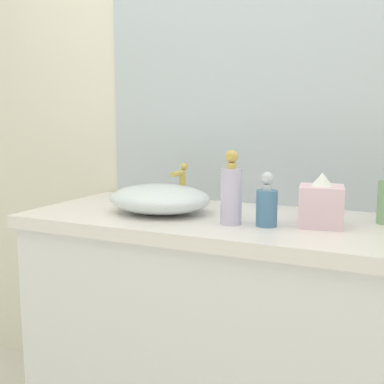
% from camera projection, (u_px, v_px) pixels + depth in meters
% --- Properties ---
extents(bathroom_wall_rear, '(6.00, 0.06, 2.60)m').
position_uv_depth(bathroom_wall_rear, '(270.00, 104.00, 1.85)').
color(bathroom_wall_rear, silver).
rests_on(bathroom_wall_rear, ground).
extents(vanity_counter, '(1.39, 0.60, 0.92)m').
position_uv_depth(vanity_counter, '(225.00, 343.00, 1.69)').
color(vanity_counter, white).
rests_on(vanity_counter, ground).
extents(wall_mirror_panel, '(1.27, 0.01, 1.29)m').
position_uv_depth(wall_mirror_panel, '(257.00, 33.00, 1.79)').
color(wall_mirror_panel, '#B2BCC6').
rests_on(wall_mirror_panel, vanity_counter).
extents(sink_basin, '(0.37, 0.31, 0.10)m').
position_uv_depth(sink_basin, '(160.00, 199.00, 1.69)').
color(sink_basin, silver).
rests_on(sink_basin, vanity_counter).
extents(faucet, '(0.03, 0.11, 0.16)m').
position_uv_depth(faucet, '(182.00, 180.00, 1.84)').
color(faucet, gold).
rests_on(faucet, vanity_counter).
extents(lotion_bottle, '(0.07, 0.07, 0.23)m').
position_uv_depth(lotion_bottle, '(231.00, 193.00, 1.50)').
color(lotion_bottle, silver).
rests_on(lotion_bottle, vanity_counter).
extents(perfume_bottle, '(0.07, 0.07, 0.17)m').
position_uv_depth(perfume_bottle, '(267.00, 204.00, 1.47)').
color(perfume_bottle, teal).
rests_on(perfume_bottle, vanity_counter).
extents(tissue_box, '(0.15, 0.15, 0.17)m').
position_uv_depth(tissue_box, '(321.00, 203.00, 1.47)').
color(tissue_box, silver).
rests_on(tissue_box, vanity_counter).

